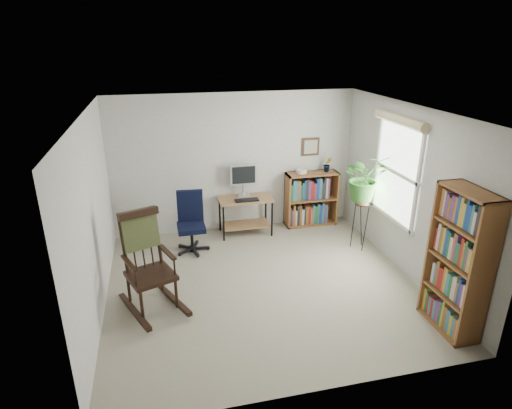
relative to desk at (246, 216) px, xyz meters
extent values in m
cube|color=gray|center=(-0.12, -1.70, -0.33)|extent=(4.20, 4.00, 0.00)
cube|color=silver|center=(-0.12, -1.70, 2.07)|extent=(4.20, 4.00, 0.00)
cube|color=#B5B5B1|center=(-0.12, 0.30, 0.87)|extent=(4.20, 0.00, 2.40)
cube|color=#B5B5B1|center=(-0.12, -3.70, 0.87)|extent=(4.20, 0.00, 2.40)
cube|color=#B5B5B1|center=(-2.22, -1.70, 0.87)|extent=(0.00, 4.00, 2.40)
cube|color=#B5B5B1|center=(1.98, -1.70, 0.87)|extent=(0.00, 4.00, 2.40)
cube|color=black|center=(0.00, -0.12, 0.34)|extent=(0.40, 0.15, 0.02)
imported|color=#2C6322|center=(1.68, -0.97, 1.24)|extent=(1.69, 1.88, 1.46)
imported|color=#2C6322|center=(1.52, 0.13, 0.71)|extent=(0.13, 0.24, 0.11)
camera|label=1|loc=(-1.39, -6.70, 2.90)|focal=30.00mm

